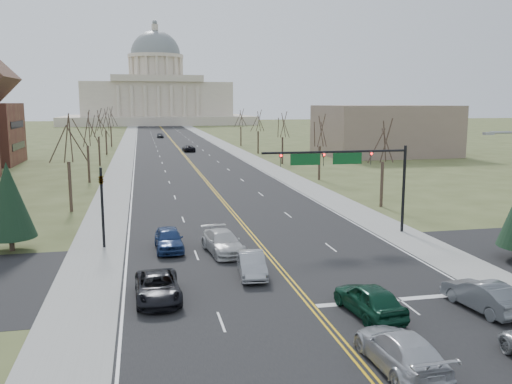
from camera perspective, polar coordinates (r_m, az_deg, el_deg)
name	(u,v)px	position (r m, az deg, el deg)	size (l,w,h in m)	color
ground	(306,300)	(30.30, 5.33, -11.25)	(600.00, 600.00, 0.00)	#434B25
road	(176,145)	(137.71, -8.44, 4.91)	(20.00, 380.00, 0.01)	black
cross_road	(279,267)	(35.75, 2.44, -7.95)	(120.00, 14.00, 0.01)	black
sidewalk_left	(127,146)	(137.48, -13.45, 4.75)	(4.00, 380.00, 0.03)	gray
sidewalk_right	(223,144)	(138.97, -3.48, 5.03)	(4.00, 380.00, 0.03)	gray
center_line	(176,145)	(137.71, -8.44, 4.91)	(0.42, 380.00, 0.01)	gold
edge_line_left	(136,146)	(137.45, -12.53, 4.78)	(0.15, 380.00, 0.01)	silver
edge_line_right	(215,144)	(138.66, -4.38, 5.01)	(0.15, 380.00, 0.01)	silver
stop_bar	(399,299)	(31.23, 14.84, -10.87)	(9.50, 0.50, 0.01)	silver
capitol	(157,95)	(277.09, -10.40, 10.03)	(90.00, 60.00, 50.00)	beige
signal_mast	(346,165)	(43.85, 9.50, 2.87)	(12.12, 0.44, 7.20)	black
signal_left	(102,198)	(41.23, -15.91, -0.66)	(0.32, 0.36, 6.00)	black
tree_r_0	(383,143)	(56.57, 13.26, 5.01)	(3.74, 3.74, 8.50)	#32271D
tree_l_0	(68,141)	(55.59, -19.22, 5.06)	(3.96, 3.96, 9.00)	#32271D
tree_r_1	(320,133)	(75.11, 6.74, 6.23)	(3.74, 3.74, 8.50)	#32271D
tree_l_1	(87,131)	(75.44, -17.37, 6.18)	(3.96, 3.96, 9.00)	#32271D
tree_r_2	(283,126)	(94.24, 2.82, 6.93)	(3.74, 3.74, 8.50)	#32271D
tree_l_2	(98,125)	(95.35, -16.29, 6.83)	(3.96, 3.96, 9.00)	#32271D
tree_r_3	(258,122)	(113.68, 0.22, 7.37)	(3.74, 3.74, 8.50)	#32271D
tree_l_3	(105,121)	(115.29, -15.58, 7.25)	(3.96, 3.96, 9.00)	#32271D
tree_r_4	(241,119)	(133.28, -1.61, 7.67)	(3.74, 3.74, 8.50)	#32271D
tree_l_4	(110,118)	(135.25, -15.08, 7.55)	(3.96, 3.96, 9.00)	#32271D
conifer_l	(9,200)	(42.66, -24.60, -0.78)	(3.64, 3.64, 6.50)	#32271D
bldg_right_mass	(384,130)	(114.04, 13.30, 6.35)	(25.00, 20.00, 10.00)	#756153
car_nb_inner_lead	(369,299)	(28.47, 11.83, -10.99)	(1.97, 4.90, 1.67)	#0B3423
car_nb_outer_lead	(483,295)	(30.90, 22.76, -9.98)	(1.67, 4.79, 1.58)	#565B5F
car_nb_inner_second	(401,350)	(23.50, 14.97, -15.79)	(2.21, 5.43, 1.57)	#AFB1B8
car_sb_inner_lead	(252,264)	(33.87, -0.46, -7.62)	(1.55, 4.45, 1.47)	gray
car_sb_outer_lead	(158,287)	(30.45, -10.31, -9.80)	(2.38, 5.16, 1.44)	black
car_sb_inner_second	(223,242)	(38.91, -3.50, -5.29)	(2.21, 5.43, 1.58)	#B4B4B4
car_sb_outer_second	(169,239)	(40.08, -9.17, -4.90)	(1.96, 4.88, 1.66)	navy
car_far_nb	(189,148)	(119.21, -7.09, 4.59)	(2.38, 5.17, 1.44)	black
car_far_sb	(160,135)	(166.53, -10.06, 5.90)	(1.83, 4.56, 1.55)	#414348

